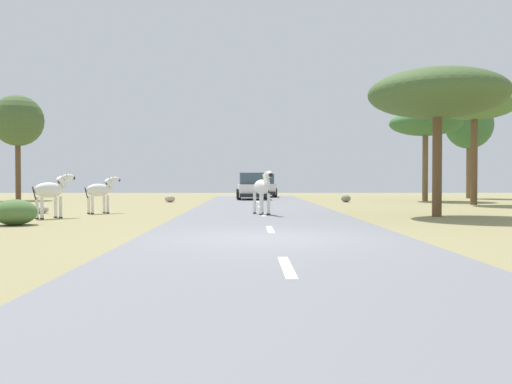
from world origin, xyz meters
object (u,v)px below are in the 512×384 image
zebra_1 (51,191)px  rock_3 (41,209)px  zebra_2 (100,191)px  bush_0 (15,212)px  zebra_0 (262,188)px  tree_5 (438,94)px  car_1 (263,186)px  car_0 (252,187)px  tree_0 (474,107)px  tree_3 (18,121)px  rock_4 (170,199)px  tree_1 (425,124)px  tree_4 (469,126)px  rock_1 (346,198)px

zebra_1 → rock_3: zebra_1 is taller
zebra_2 → bush_0: bearing=-57.0°
zebra_0 → tree_5: (6.21, -0.51, 3.31)m
car_1 → tree_5: bearing=103.9°
car_0 → tree_0: bearing=145.3°
tree_5 → tree_3: bearing=142.2°
zebra_1 → rock_4: size_ratio=2.57×
tree_3 → bush_0: (8.47, -20.52, -4.82)m
zebra_2 → rock_3: bearing=-139.8°
rock_3 → rock_4: size_ratio=0.92×
car_0 → tree_5: bearing=108.9°
car_1 → tree_1: (9.99, -7.43, 3.97)m
tree_1 → tree_3: tree_3 is taller
tree_3 → tree_4: 31.23m
tree_5 → rock_1: (-0.91, 13.07, -4.13)m
car_0 → tree_5: 18.27m
tree_0 → rock_3: tree_0 is taller
tree_1 → rock_4: tree_1 is taller
rock_3 → bush_0: bearing=-76.4°
zebra_1 → tree_4: bearing=77.8°
zebra_2 → tree_3: (-9.44, 15.00, 4.30)m
zebra_1 → tree_1: bearing=76.5°
zebra_0 → bush_0: size_ratio=1.37×
zebra_2 → tree_3: bearing=165.1°
tree_4 → car_0: bearing=-168.7°
car_0 → tree_1: (10.83, -1.99, 3.97)m
zebra_2 → rock_3: zebra_2 is taller
car_1 → bush_0: size_ratio=3.50×
zebra_1 → tree_4: (22.57, 20.61, 4.27)m
tree_4 → rock_1: bearing=-146.1°
zebra_0 → rock_1: 13.66m
bush_0 → rock_1: bearing=52.9°
car_0 → bush_0: 21.43m
car_1 → rock_4: size_ratio=7.04×
tree_4 → bush_0: tree_4 is taller
zebra_0 → bush_0: bearing=12.1°
bush_0 → rock_3: size_ratio=2.18×
rock_4 → rock_3: bearing=-107.5°
tree_1 → tree_5: bearing=-106.5°
car_1 → zebra_0: bearing=88.2°
rock_1 → rock_3: size_ratio=1.06×
car_0 → tree_0: 14.46m
tree_3 → rock_1: 21.95m
tree_4 → rock_1: (-10.08, -6.77, -5.00)m
car_1 → tree_0: 17.33m
car_1 → rock_3: bearing=65.1°
zebra_2 → rock_3: size_ratio=2.64×
tree_1 → tree_3: bearing=175.1°
zebra_2 → rock_4: zebra_2 is taller
zebra_0 → zebra_2: size_ratio=1.13×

